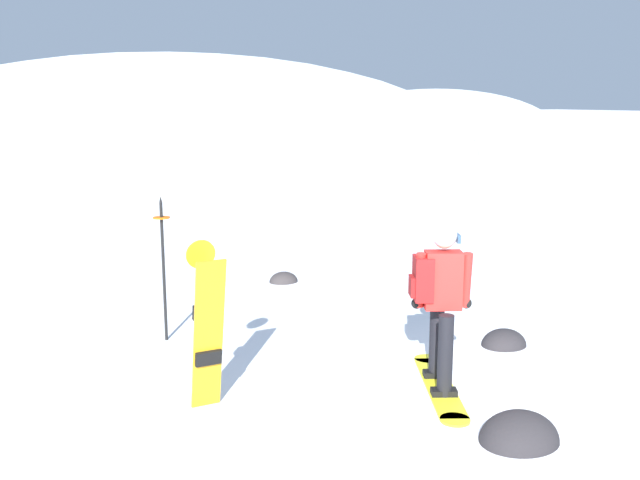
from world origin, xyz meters
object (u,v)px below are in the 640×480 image
snowboarder_main (439,301)px  rock_small (519,441)px  rock_dark (504,345)px  piste_marker_near (163,259)px  spare_snowboard (207,327)px  rock_mid (284,282)px

snowboarder_main → rock_small: size_ratio=2.35×
rock_dark → piste_marker_near: bearing=150.3°
rock_dark → spare_snowboard: bearing=-177.7°
spare_snowboard → snowboarder_main: bearing=-13.5°
spare_snowboard → rock_dark: bearing=2.3°
piste_marker_near → rock_mid: piste_marker_near is taller
rock_dark → rock_small: 2.50m
piste_marker_near → rock_small: (2.01, -3.99, -1.02)m
piste_marker_near → rock_small: bearing=-63.3°
piste_marker_near → rock_dark: bearing=-29.7°
snowboarder_main → spare_snowboard: size_ratio=1.05×
snowboarder_main → spare_snowboard: (-2.24, 0.54, -0.09)m
rock_dark → rock_small: (-1.54, -1.96, 0.00)m
snowboarder_main → rock_small: 1.57m
rock_dark → rock_mid: bearing=105.6°
snowboarder_main → rock_mid: 4.77m
spare_snowboard → rock_small: size_ratio=2.24×
spare_snowboard → piste_marker_near: 2.19m
rock_small → snowboarder_main: bearing=87.5°
piste_marker_near → rock_dark: 4.22m
spare_snowboard → rock_dark: spare_snowboard is taller
snowboarder_main → piste_marker_near: size_ratio=0.96×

